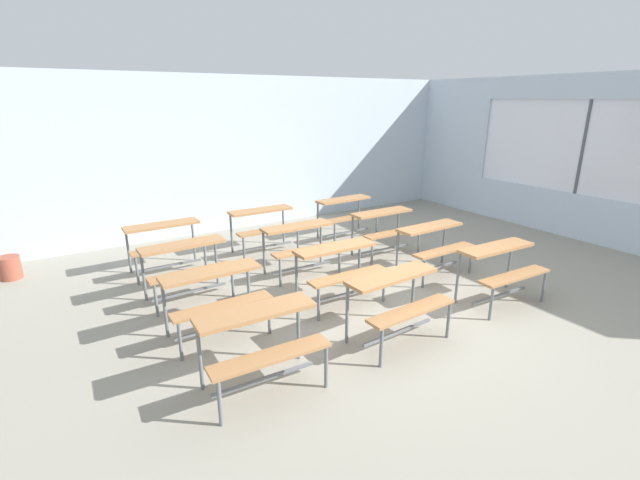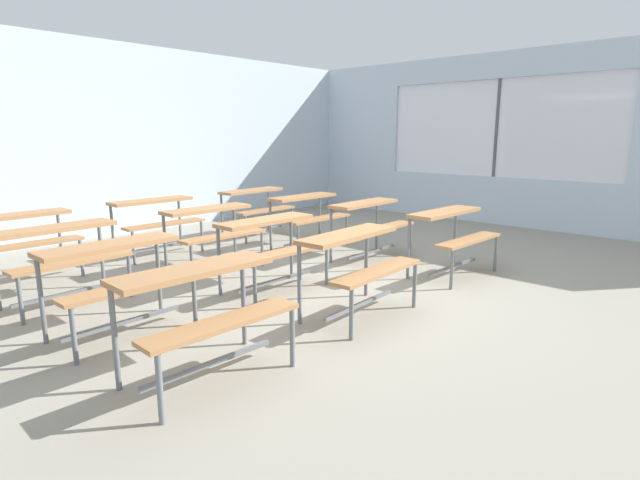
{
  "view_description": "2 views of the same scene",
  "coord_description": "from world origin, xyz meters",
  "px_view_note": "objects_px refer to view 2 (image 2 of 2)",
  "views": [
    {
      "loc": [
        -3.4,
        -3.85,
        2.55
      ],
      "look_at": [
        -0.37,
        1.02,
        0.7
      ],
      "focal_mm": 24.51,
      "sensor_mm": 36.0,
      "label": 1
    },
    {
      "loc": [
        -3.8,
        -3.3,
        1.6
      ],
      "look_at": [
        0.29,
        0.45,
        0.42
      ],
      "focal_mm": 28.0,
      "sensor_mm": 36.0,
      "label": 2
    }
  ],
  "objects_px": {
    "desk_bench_r1c2": "(371,216)",
    "desk_bench_r2c1": "(213,223)",
    "desk_bench_r0c1": "(358,254)",
    "desk_bench_r3c2": "(256,201)",
    "desk_bench_r0c2": "(453,227)",
    "desk_bench_r2c0": "(61,246)",
    "desk_bench_r0c0": "(204,296)",
    "desk_bench_r2c2": "(308,208)",
    "desk_bench_r3c0": "(20,231)",
    "desk_bench_r1c0": "(117,267)",
    "desk_bench_r1c1": "(273,237)",
    "desk_bench_r3c1": "(156,213)"
  },
  "relations": [
    {
      "from": "desk_bench_r0c2",
      "to": "desk_bench_r0c0",
      "type": "bearing_deg",
      "value": -177.64
    },
    {
      "from": "desk_bench_r2c1",
      "to": "desk_bench_r1c2",
      "type": "bearing_deg",
      "value": -31.69
    },
    {
      "from": "desk_bench_r0c2",
      "to": "desk_bench_r3c0",
      "type": "height_order",
      "value": "same"
    },
    {
      "from": "desk_bench_r0c0",
      "to": "desk_bench_r0c1",
      "type": "bearing_deg",
      "value": 1.49
    },
    {
      "from": "desk_bench_r0c2",
      "to": "desk_bench_r3c2",
      "type": "bearing_deg",
      "value": 93.05
    },
    {
      "from": "desk_bench_r2c0",
      "to": "desk_bench_r2c1",
      "type": "relative_size",
      "value": 1.01
    },
    {
      "from": "desk_bench_r1c0",
      "to": "desk_bench_r0c1",
      "type": "bearing_deg",
      "value": -35.87
    },
    {
      "from": "desk_bench_r0c2",
      "to": "desk_bench_r2c2",
      "type": "distance_m",
      "value": 2.22
    },
    {
      "from": "desk_bench_r0c1",
      "to": "desk_bench_r1c1",
      "type": "height_order",
      "value": "same"
    },
    {
      "from": "desk_bench_r1c0",
      "to": "desk_bench_r2c0",
      "type": "xyz_separation_m",
      "value": [
        -0.01,
        1.13,
        0.0
      ]
    },
    {
      "from": "desk_bench_r0c2",
      "to": "desk_bench_r1c2",
      "type": "bearing_deg",
      "value": 93.45
    },
    {
      "from": "desk_bench_r1c1",
      "to": "desk_bench_r2c0",
      "type": "xyz_separation_m",
      "value": [
        -1.65,
        1.16,
        0.0
      ]
    },
    {
      "from": "desk_bench_r1c0",
      "to": "desk_bench_r3c1",
      "type": "height_order",
      "value": "same"
    },
    {
      "from": "desk_bench_r2c2",
      "to": "desk_bench_r3c2",
      "type": "bearing_deg",
      "value": 89.67
    },
    {
      "from": "desk_bench_r2c0",
      "to": "desk_bench_r0c1",
      "type": "bearing_deg",
      "value": -56.66
    },
    {
      "from": "desk_bench_r2c0",
      "to": "desk_bench_r1c0",
      "type": "bearing_deg",
      "value": -92.33
    },
    {
      "from": "desk_bench_r1c0",
      "to": "desk_bench_r1c2",
      "type": "distance_m",
      "value": 3.39
    },
    {
      "from": "desk_bench_r0c1",
      "to": "desk_bench_r2c2",
      "type": "height_order",
      "value": "same"
    },
    {
      "from": "desk_bench_r0c0",
      "to": "desk_bench_r0c2",
      "type": "distance_m",
      "value": 3.38
    },
    {
      "from": "desk_bench_r3c1",
      "to": "desk_bench_r1c1",
      "type": "bearing_deg",
      "value": -89.66
    },
    {
      "from": "desk_bench_r1c1",
      "to": "desk_bench_r1c2",
      "type": "bearing_deg",
      "value": 2.13
    },
    {
      "from": "desk_bench_r0c1",
      "to": "desk_bench_r2c1",
      "type": "distance_m",
      "value": 2.24
    },
    {
      "from": "desk_bench_r0c2",
      "to": "desk_bench_r1c0",
      "type": "xyz_separation_m",
      "value": [
        -3.41,
        1.13,
        0.0
      ]
    },
    {
      "from": "desk_bench_r1c0",
      "to": "desk_bench_r1c1",
      "type": "xyz_separation_m",
      "value": [
        1.64,
        -0.03,
        0.0
      ]
    },
    {
      "from": "desk_bench_r1c1",
      "to": "desk_bench_r3c0",
      "type": "distance_m",
      "value": 2.82
    },
    {
      "from": "desk_bench_r0c1",
      "to": "desk_bench_r3c2",
      "type": "height_order",
      "value": "same"
    },
    {
      "from": "desk_bench_r3c0",
      "to": "desk_bench_r3c2",
      "type": "height_order",
      "value": "same"
    },
    {
      "from": "desk_bench_r1c0",
      "to": "desk_bench_r3c1",
      "type": "xyz_separation_m",
      "value": [
        1.65,
        2.3,
        0.0
      ]
    },
    {
      "from": "desk_bench_r0c0",
      "to": "desk_bench_r3c0",
      "type": "xyz_separation_m",
      "value": [
        -0.05,
        3.4,
        0.0
      ]
    },
    {
      "from": "desk_bench_r2c2",
      "to": "desk_bench_r3c0",
      "type": "distance_m",
      "value": 3.55
    },
    {
      "from": "desk_bench_r1c0",
      "to": "desk_bench_r0c0",
      "type": "bearing_deg",
      "value": -89.25
    },
    {
      "from": "desk_bench_r0c1",
      "to": "desk_bench_r0c2",
      "type": "xyz_separation_m",
      "value": [
        1.77,
        0.02,
        0.0
      ]
    },
    {
      "from": "desk_bench_r2c1",
      "to": "desk_bench_r2c2",
      "type": "relative_size",
      "value": 1.0
    },
    {
      "from": "desk_bench_r2c0",
      "to": "desk_bench_r3c0",
      "type": "xyz_separation_m",
      "value": [
        -0.01,
        1.13,
        0.0
      ]
    },
    {
      "from": "desk_bench_r1c1",
      "to": "desk_bench_r0c2",
      "type": "bearing_deg",
      "value": -31.28
    },
    {
      "from": "desk_bench_r0c2",
      "to": "desk_bench_r1c2",
      "type": "xyz_separation_m",
      "value": [
        -0.03,
        1.15,
        0.0
      ]
    },
    {
      "from": "desk_bench_r1c2",
      "to": "desk_bench_r2c1",
      "type": "relative_size",
      "value": 1.0
    },
    {
      "from": "desk_bench_r1c1",
      "to": "desk_bench_r0c0",
      "type": "bearing_deg",
      "value": -144.97
    },
    {
      "from": "desk_bench_r0c0",
      "to": "desk_bench_r2c0",
      "type": "relative_size",
      "value": 0.99
    },
    {
      "from": "desk_bench_r0c2",
      "to": "desk_bench_r2c0",
      "type": "relative_size",
      "value": 1.0
    },
    {
      "from": "desk_bench_r3c0",
      "to": "desk_bench_r2c2",
      "type": "bearing_deg",
      "value": -20.21
    },
    {
      "from": "desk_bench_r2c2",
      "to": "desk_bench_r3c0",
      "type": "height_order",
      "value": "same"
    },
    {
      "from": "desk_bench_r0c1",
      "to": "desk_bench_r2c0",
      "type": "bearing_deg",
      "value": 123.26
    },
    {
      "from": "desk_bench_r0c2",
      "to": "desk_bench_r2c1",
      "type": "height_order",
      "value": "same"
    },
    {
      "from": "desk_bench_r0c2",
      "to": "desk_bench_r1c0",
      "type": "height_order",
      "value": "same"
    },
    {
      "from": "desk_bench_r0c0",
      "to": "desk_bench_r3c1",
      "type": "height_order",
      "value": "same"
    },
    {
      "from": "desk_bench_r3c1",
      "to": "desk_bench_r3c2",
      "type": "height_order",
      "value": "same"
    },
    {
      "from": "desk_bench_r2c2",
      "to": "desk_bench_r3c2",
      "type": "xyz_separation_m",
      "value": [
        0.02,
        1.16,
        0.0
      ]
    },
    {
      "from": "desk_bench_r1c0",
      "to": "desk_bench_r1c1",
      "type": "bearing_deg",
      "value": -2.12
    },
    {
      "from": "desk_bench_r0c1",
      "to": "desk_bench_r2c2",
      "type": "xyz_separation_m",
      "value": [
        1.7,
        2.24,
        0.0
      ]
    }
  ]
}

